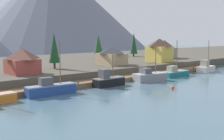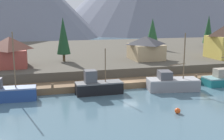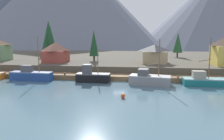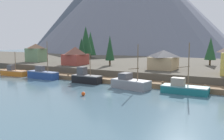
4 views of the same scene
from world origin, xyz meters
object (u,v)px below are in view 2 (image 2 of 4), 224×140
object	(u,v)px
house_tan	(146,47)
conifer_near_left	(63,36)
channel_buoy	(178,111)
conifer_mid_left	(152,31)
fishing_boat_black	(98,86)
conifer_mid_right	(208,29)
fishing_boat_grey	(172,83)
fishing_boat_blue	(1,93)
house_yellow	(224,41)
house_red	(10,51)

from	to	relation	value
house_tan	conifer_near_left	size ratio (longest dim) A/B	0.83
channel_buoy	conifer_mid_left	bearing A→B (deg)	70.64
fishing_boat_black	conifer_mid_right	xyz separation A→B (m)	(39.61, 31.71, 6.25)
conifer_near_left	conifer_mid_right	world-z (taller)	conifer_mid_right
house_tan	conifer_near_left	distance (m)	16.91
conifer_near_left	fishing_boat_grey	bearing A→B (deg)	-49.48
fishing_boat_grey	channel_buoy	bearing A→B (deg)	-103.58
fishing_boat_black	conifer_near_left	distance (m)	17.72
house_tan	conifer_mid_left	bearing A→B (deg)	62.59
conifer_near_left	conifer_mid_left	bearing A→B (deg)	30.19
conifer_mid_left	conifer_mid_right	xyz separation A→B (m)	(17.60, 0.81, 0.11)
fishing_boat_grey	house_tan	size ratio (longest dim) A/B	1.23
fishing_boat_blue	house_yellow	size ratio (longest dim) A/B	1.34
house_yellow	conifer_near_left	distance (m)	33.59
fishing_boat_blue	house_yellow	bearing A→B (deg)	17.58
house_yellow	conifer_mid_right	xyz separation A→B (m)	(9.55, 20.22, 1.36)
fishing_boat_black	conifer_near_left	size ratio (longest dim) A/B	0.80
fishing_boat_grey	conifer_mid_right	size ratio (longest dim) A/B	1.00
fishing_boat_black	conifer_mid_right	world-z (taller)	conifer_mid_right
house_tan	fishing_boat_blue	bearing A→B (deg)	-151.81
house_tan	conifer_mid_left	xyz separation A→B (m)	(8.58, 16.55, 2.38)
house_yellow	conifer_mid_right	size ratio (longest dim) A/B	0.79
house_red	house_yellow	bearing A→B (deg)	-1.57
house_red	conifer_near_left	xyz separation A→B (m)	(9.77, 3.59, 2.29)
fishing_boat_black	fishing_boat_grey	size ratio (longest dim) A/B	0.78
house_tan	conifer_near_left	bearing A→B (deg)	173.47
conifer_near_left	conifer_mid_right	xyz separation A→B (m)	(42.78, 15.46, -0.09)
conifer_mid_left	house_yellow	bearing A→B (deg)	-67.50
fishing_boat_blue	channel_buoy	distance (m)	23.50
fishing_boat_grey	house_red	world-z (taller)	fishing_boat_grey
conifer_mid_left	channel_buoy	xyz separation A→B (m)	(-14.71, -41.88, -6.99)
fishing_boat_blue	conifer_mid_left	distance (m)	47.55
fishing_boat_grey	channel_buoy	world-z (taller)	fishing_boat_grey
house_red	fishing_boat_blue	bearing A→B (deg)	-92.60
fishing_boat_black	house_red	distance (m)	18.54
house_yellow	conifer_near_left	size ratio (longest dim) A/B	0.81
channel_buoy	fishing_boat_blue	bearing A→B (deg)	152.37
conifer_near_left	conifer_mid_right	bearing A→B (deg)	19.87
fishing_boat_blue	conifer_near_left	size ratio (longest dim) A/B	1.09
fishing_boat_black	house_yellow	bearing A→B (deg)	20.96
house_red	conifer_near_left	distance (m)	10.66
fishing_boat_black	conifer_near_left	world-z (taller)	conifer_near_left
fishing_boat_blue	conifer_mid_left	xyz separation A→B (m)	(35.53, 30.99, 6.22)
conifer_mid_left	fishing_boat_blue	bearing A→B (deg)	-138.90
fishing_boat_grey	conifer_mid_right	xyz separation A→B (m)	(28.00, 32.75, 6.33)
fishing_boat_grey	conifer_mid_left	world-z (taller)	conifer_mid_left
fishing_boat_grey	house_yellow	distance (m)	22.84
fishing_boat_black	fishing_boat_blue	bearing A→B (deg)	-179.55
fishing_boat_grey	conifer_mid_left	bearing A→B (deg)	81.83
house_red	fishing_boat_black	bearing A→B (deg)	-44.38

